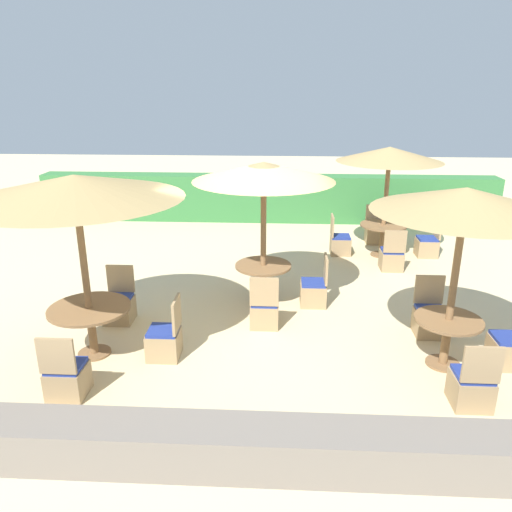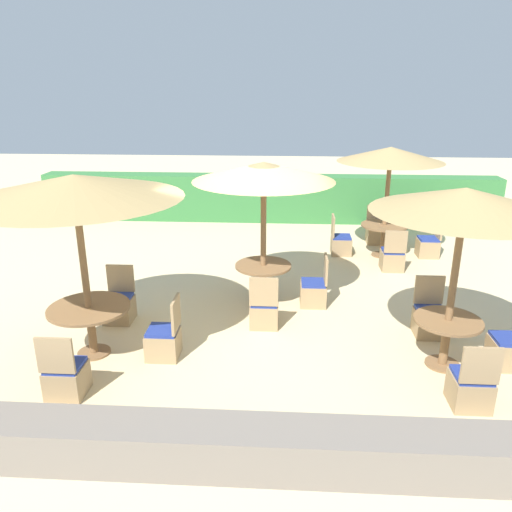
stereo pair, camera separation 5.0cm
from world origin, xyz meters
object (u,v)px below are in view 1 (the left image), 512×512
(patio_chair_center_east, at_px, (314,291))
(parasol_front_right, at_px, (465,201))
(patio_chair_front_left_south, at_px, (67,378))
(patio_chair_front_right_south, at_px, (472,387))
(round_table_front_left, at_px, (90,316))
(parasol_front_left, at_px, (75,187))
(patio_chair_front_right_east, at_px, (509,348))
(round_table_front_right, at_px, (447,330))
(parasol_back_right, at_px, (390,155))
(patio_chair_front_right_north, at_px, (429,319))
(patio_chair_front_left_north, at_px, (119,306))
(round_table_center, at_px, (263,274))
(round_table_back_right, at_px, (383,231))
(patio_chair_front_left_east, at_px, (165,341))
(patio_chair_back_right_south, at_px, (392,258))
(parasol_center, at_px, (264,172))
(patio_chair_back_right_north, at_px, (375,232))
(patio_chair_back_right_west, at_px, (340,243))
(patio_chair_back_right_east, at_px, (427,245))
(patio_chair_center_south, at_px, (264,311))

(patio_chair_center_east, relative_size, parasol_front_right, 0.36)
(patio_chair_center_east, bearing_deg, patio_chair_front_left_south, 132.16)
(patio_chair_front_right_south, xyz_separation_m, round_table_front_left, (-5.13, 0.97, 0.35))
(parasol_front_left, bearing_deg, patio_chair_front_right_east, 0.17)
(round_table_front_right, xyz_separation_m, parasol_front_left, (-5.09, 0.02, 1.96))
(patio_chair_front_right_east, distance_m, parasol_back_right, 5.26)
(patio_chair_front_right_north, height_order, round_table_front_left, patio_chair_front_right_north)
(round_table_front_right, xyz_separation_m, parasol_back_right, (-0.01, 4.79, 1.78))
(patio_chair_center_east, bearing_deg, patio_chair_front_left_north, 104.19)
(patio_chair_front_right_east, relative_size, patio_chair_front_left_north, 1.00)
(round_table_center, bearing_deg, patio_chair_front_left_north, -160.20)
(patio_chair_front_left_south, bearing_deg, round_table_back_right, 49.19)
(round_table_center, bearing_deg, parasol_front_left, -141.13)
(patio_chair_front_right_south, bearing_deg, patio_chair_front_left_east, 166.72)
(patio_chair_back_right_south, xyz_separation_m, patio_chair_front_left_south, (-5.06, -4.88, 0.00))
(parasol_center, bearing_deg, patio_chair_front_left_north, -160.20)
(patio_chair_front_right_east, distance_m, patio_chair_front_left_north, 6.04)
(parasol_center, xyz_separation_m, patio_chair_front_right_east, (3.56, -1.94, -2.13))
(patio_chair_front_right_north, height_order, patio_chair_back_right_north, same)
(patio_chair_front_right_south, distance_m, parasol_front_left, 5.68)
(round_table_back_right, bearing_deg, parasol_center, -133.28)
(patio_chair_front_left_east, bearing_deg, patio_chair_back_right_west, -32.08)
(patio_chair_front_right_south, height_order, patio_chair_back_right_east, same)
(patio_chair_back_right_north, distance_m, patio_chair_back_right_east, 1.43)
(patio_chair_back_right_north, distance_m, parasol_front_left, 8.01)
(patio_chair_center_east, bearing_deg, patio_chair_back_right_north, -24.46)
(parasol_front_right, bearing_deg, patio_chair_front_left_east, 179.96)
(parasol_front_right, distance_m, patio_chair_back_right_east, 5.35)
(parasol_front_right, relative_size, patio_chair_back_right_north, 2.76)
(patio_chair_back_right_north, xyz_separation_m, patio_chair_back_right_south, (0.02, -1.93, 0.00))
(parasol_front_left, bearing_deg, patio_chair_back_right_north, 48.52)
(patio_chair_front_right_north, relative_size, patio_chair_back_right_east, 1.00)
(patio_chair_center_south, xyz_separation_m, patio_chair_front_left_east, (-1.41, -1.06, 0.00))
(patio_chair_front_right_east, height_order, patio_chair_back_right_east, same)
(patio_chair_center_east, distance_m, patio_chair_back_right_west, 2.98)
(patio_chair_front_right_east, height_order, patio_chair_front_right_north, same)
(parasol_back_right, bearing_deg, round_table_front_right, -89.91)
(parasol_center, bearing_deg, patio_chair_center_east, -1.43)
(patio_chair_front_left_north, distance_m, patio_chair_front_left_east, 1.52)
(round_table_center, relative_size, patio_chair_center_east, 1.08)
(patio_chair_back_right_south, bearing_deg, patio_chair_front_left_south, -136.05)
(patio_chair_center_south, xyz_separation_m, patio_chair_back_right_north, (2.60, 4.71, 0.00))
(patio_chair_back_right_west, bearing_deg, patio_chair_front_left_south, -34.66)
(parasol_front_right, relative_size, patio_chair_front_right_south, 2.76)
(round_table_center, height_order, patio_chair_center_south, patio_chair_center_south)
(patio_chair_center_south, height_order, patio_chair_front_left_south, same)
(round_table_back_right, bearing_deg, patio_chair_front_left_east, -129.87)
(patio_chair_center_east, distance_m, patio_chair_back_right_north, 4.20)
(round_table_center, relative_size, patio_chair_front_left_east, 1.08)
(patio_chair_center_south, relative_size, round_table_front_left, 0.79)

